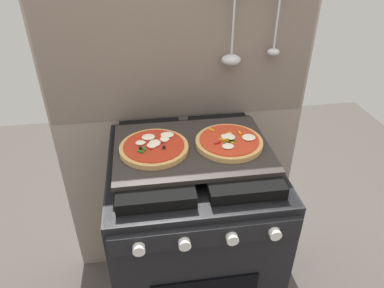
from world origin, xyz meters
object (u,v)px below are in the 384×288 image
object	(u,v)px
stove	(192,240)
pizza_right	(229,142)
pizza_left	(154,147)
baking_tray	(192,148)

from	to	relation	value
stove	pizza_right	size ratio (longest dim) A/B	3.81
pizza_left	baking_tray	bearing A→B (deg)	1.40
stove	baking_tray	world-z (taller)	baking_tray
stove	baking_tray	distance (m)	0.46
stove	pizza_left	xyz separation A→B (m)	(-0.13, -0.00, 0.48)
pizza_right	pizza_left	bearing A→B (deg)	179.18
baking_tray	pizza_right	bearing A→B (deg)	-3.04
pizza_left	pizza_right	xyz separation A→B (m)	(0.26, -0.00, -0.00)
stove	pizza_right	distance (m)	0.50
pizza_left	pizza_right	size ratio (longest dim) A/B	1.00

